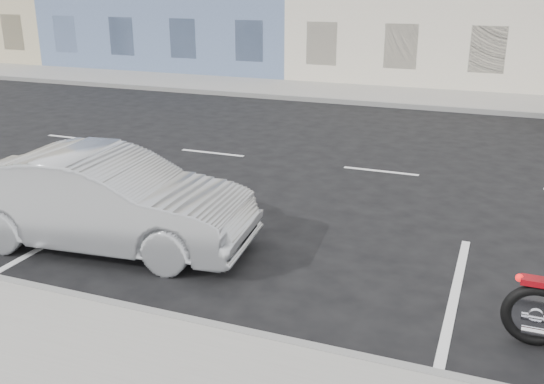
{
  "coord_description": "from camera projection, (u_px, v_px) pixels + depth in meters",
  "views": [
    {
      "loc": [
        0.33,
        -12.34,
        3.82
      ],
      "look_at": [
        -2.84,
        -4.24,
        0.8
      ],
      "focal_mm": 40.0,
      "sensor_mm": 36.0,
      "label": 1
    }
  ],
  "objects": [
    {
      "name": "sidewalk_far",
      "position": [
        348.0,
        93.0,
        21.57
      ],
      "size": [
        80.0,
        3.4,
        0.15
      ],
      "primitive_type": "cube",
      "color": "gray",
      "rests_on": "ground"
    },
    {
      "name": "ground",
      "position": [
        479.0,
        182.0,
        12.22
      ],
      "size": [
        120.0,
        120.0,
        0.0
      ],
      "primitive_type": "plane",
      "color": "black",
      "rests_on": "ground"
    },
    {
      "name": "curb_far",
      "position": [
        335.0,
        101.0,
        20.07
      ],
      "size": [
        80.0,
        0.12,
        0.16
      ],
      "primitive_type": "cube",
      "color": "gray",
      "rests_on": "ground"
    },
    {
      "name": "sedan_silver",
      "position": [
        105.0,
        200.0,
        9.05
      ],
      "size": [
        4.62,
        2.02,
        1.48
      ],
      "primitive_type": "imported",
      "rotation": [
        0.0,
        0.0,
        1.67
      ],
      "color": "#A4A7AB",
      "rests_on": "ground"
    },
    {
      "name": "curb_near",
      "position": [
        37.0,
        291.0,
        7.76
      ],
      "size": [
        80.0,
        0.12,
        0.16
      ],
      "primitive_type": "cube",
      "color": "gray",
      "rests_on": "ground"
    }
  ]
}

